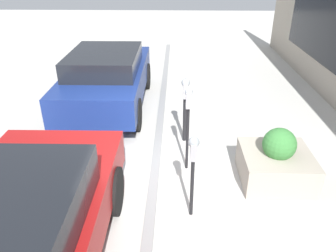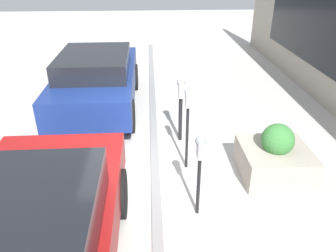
{
  "view_description": "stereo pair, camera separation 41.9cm",
  "coord_description": "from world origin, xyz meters",
  "px_view_note": "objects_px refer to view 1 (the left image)",
  "views": [
    {
      "loc": [
        -5.05,
        -0.29,
        3.54
      ],
      "look_at": [
        0.0,
        -0.16,
        0.91
      ],
      "focal_mm": 35.0,
      "sensor_mm": 36.0,
      "label": 1
    },
    {
      "loc": [
        -5.04,
        0.12,
        3.54
      ],
      "look_at": [
        0.0,
        -0.16,
        0.91
      ],
      "focal_mm": 35.0,
      "sensor_mm": 36.0,
      "label": 2
    }
  ],
  "objects_px": {
    "parked_car_middle": "(107,77)",
    "parking_meter_second": "(188,112)",
    "parked_car_front": "(0,249)",
    "parking_meter_middle": "(185,99)",
    "planter_box": "(276,162)",
    "parking_meter_nearest": "(193,158)"
  },
  "relations": [
    {
      "from": "parking_meter_second",
      "to": "parking_meter_middle",
      "type": "distance_m",
      "value": 1.06
    },
    {
      "from": "parking_meter_nearest",
      "to": "planter_box",
      "type": "xyz_separation_m",
      "value": [
        0.92,
        -1.5,
        -0.67
      ]
    },
    {
      "from": "parking_meter_second",
      "to": "parked_car_middle",
      "type": "xyz_separation_m",
      "value": [
        2.79,
        1.97,
        -0.34
      ]
    },
    {
      "from": "parking_meter_nearest",
      "to": "parking_meter_second",
      "type": "xyz_separation_m",
      "value": [
        1.24,
        0.04,
        0.12
      ]
    },
    {
      "from": "parking_meter_nearest",
      "to": "parked_car_front",
      "type": "xyz_separation_m",
      "value": [
        -1.44,
        2.09,
        -0.25
      ]
    },
    {
      "from": "parking_meter_middle",
      "to": "planter_box",
      "type": "height_order",
      "value": "parking_meter_middle"
    },
    {
      "from": "parking_meter_second",
      "to": "planter_box",
      "type": "height_order",
      "value": "parking_meter_second"
    },
    {
      "from": "parking_meter_middle",
      "to": "parked_car_middle",
      "type": "bearing_deg",
      "value": 47.9
    },
    {
      "from": "parking_meter_second",
      "to": "planter_box",
      "type": "bearing_deg",
      "value": -101.72
    },
    {
      "from": "parking_meter_second",
      "to": "parked_car_middle",
      "type": "bearing_deg",
      "value": 35.15
    },
    {
      "from": "planter_box",
      "to": "parked_car_front",
      "type": "bearing_deg",
      "value": 123.38
    },
    {
      "from": "parking_meter_middle",
      "to": "planter_box",
      "type": "distance_m",
      "value": 2.15
    },
    {
      "from": "parked_car_middle",
      "to": "parking_meter_second",
      "type": "bearing_deg",
      "value": -145.33
    },
    {
      "from": "parking_meter_nearest",
      "to": "parking_meter_middle",
      "type": "bearing_deg",
      "value": 1.61
    },
    {
      "from": "parking_meter_nearest",
      "to": "parking_meter_second",
      "type": "height_order",
      "value": "parking_meter_second"
    },
    {
      "from": "parking_meter_nearest",
      "to": "parking_meter_middle",
      "type": "height_order",
      "value": "parking_meter_middle"
    },
    {
      "from": "parking_meter_middle",
      "to": "planter_box",
      "type": "relative_size",
      "value": 1.18
    },
    {
      "from": "parking_meter_nearest",
      "to": "planter_box",
      "type": "relative_size",
      "value": 1.15
    },
    {
      "from": "planter_box",
      "to": "parked_car_front",
      "type": "height_order",
      "value": "parked_car_front"
    },
    {
      "from": "parked_car_front",
      "to": "parked_car_middle",
      "type": "xyz_separation_m",
      "value": [
        5.47,
        -0.09,
        0.02
      ]
    },
    {
      "from": "parking_meter_middle",
      "to": "parked_car_front",
      "type": "distance_m",
      "value": 4.24
    },
    {
      "from": "parked_car_front",
      "to": "parking_meter_second",
      "type": "bearing_deg",
      "value": -37.78
    }
  ]
}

